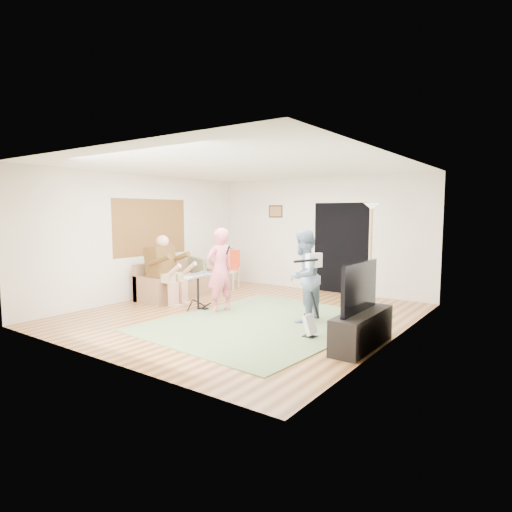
{
  "coord_description": "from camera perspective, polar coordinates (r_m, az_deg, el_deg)",
  "views": [
    {
      "loc": [
        4.7,
        -6.18,
        1.91
      ],
      "look_at": [
        0.06,
        0.3,
        1.07
      ],
      "focal_mm": 30.0,
      "sensor_mm": 36.0,
      "label": 1
    }
  ],
  "objects": [
    {
      "name": "window_blinds",
      "position": [
        9.81,
        -13.82,
        3.74
      ],
      "size": [
        0.0,
        2.05,
        2.05
      ],
      "primitive_type": "plane",
      "rotation": [
        1.57,
        0.0,
        1.57
      ],
      "color": "brown",
      "rests_on": "walls"
    },
    {
      "name": "tv_cabinet",
      "position": [
        6.27,
        13.95,
        -9.5
      ],
      "size": [
        0.4,
        1.4,
        0.5
      ],
      "primitive_type": "cube",
      "color": "black",
      "rests_on": "floor"
    },
    {
      "name": "sofa",
      "position": [
        9.8,
        -10.6,
        -3.78
      ],
      "size": [
        0.79,
        1.92,
        0.78
      ],
      "color": "#886444",
      "rests_on": "floor"
    },
    {
      "name": "guitar_held",
      "position": [
        7.26,
        7.73,
        -0.59
      ],
      "size": [
        0.31,
        0.61,
        0.26
      ],
      "primitive_type": null,
      "rotation": [
        0.0,
        0.0,
        -0.33
      ],
      "color": "white",
      "rests_on": "guitarist"
    },
    {
      "name": "drummer",
      "position": [
        9.01,
        -11.76,
        -2.78
      ],
      "size": [
        0.92,
        0.51,
        1.42
      ],
      "color": "brown",
      "rests_on": "sofa"
    },
    {
      "name": "doorway",
      "position": [
        10.1,
        11.21,
        1.02
      ],
      "size": [
        2.1,
        0.0,
        2.1
      ],
      "primitive_type": "plane",
      "rotation": [
        1.57,
        0.0,
        0.0
      ],
      "color": "black",
      "rests_on": "walls"
    },
    {
      "name": "guitar_spare",
      "position": [
        6.58,
        7.25,
        -9.06
      ],
      "size": [
        0.26,
        0.23,
        0.71
      ],
      "color": "black",
      "rests_on": "floor"
    },
    {
      "name": "floor",
      "position": [
        7.99,
        -1.62,
        -7.8
      ],
      "size": [
        6.0,
        6.0,
        0.0
      ],
      "primitive_type": "plane",
      "color": "brown",
      "rests_on": "ground"
    },
    {
      "name": "walls",
      "position": [
        7.78,
        -1.65,
        1.9
      ],
      "size": [
        5.5,
        6.0,
        2.7
      ],
      "primitive_type": null,
      "color": "beige",
      "rests_on": "floor"
    },
    {
      "name": "microphone",
      "position": [
        7.93,
        -3.75,
        0.8
      ],
      "size": [
        0.06,
        0.06,
        0.24
      ],
      "primitive_type": null,
      "color": "black",
      "rests_on": "singer"
    },
    {
      "name": "picture_frame",
      "position": [
        10.93,
        2.64,
        5.96
      ],
      "size": [
        0.42,
        0.03,
        0.32
      ],
      "primitive_type": "cube",
      "color": "#3F2314",
      "rests_on": "walls"
    },
    {
      "name": "area_rug",
      "position": [
        7.4,
        0.97,
        -8.87
      ],
      "size": [
        3.35,
        4.01,
        0.02
      ],
      "primitive_type": "cube",
      "rotation": [
        0.0,
        0.0,
        -0.07
      ],
      "color": "#5C7245",
      "rests_on": "floor"
    },
    {
      "name": "television",
      "position": [
        6.16,
        13.65,
        -4.05
      ],
      "size": [
        0.06,
        1.13,
        0.7
      ],
      "primitive_type": "cube",
      "color": "black",
      "rests_on": "tv_cabinet"
    },
    {
      "name": "ceiling",
      "position": [
        7.8,
        -1.68,
        11.83
      ],
      "size": [
        6.0,
        6.0,
        0.0
      ],
      "primitive_type": "plane",
      "rotation": [
        3.14,
        0.0,
        0.0
      ],
      "color": "white",
      "rests_on": "walls"
    },
    {
      "name": "torchiere_lamp",
      "position": [
        8.75,
        15.1,
        2.59
      ],
      "size": [
        0.37,
        0.37,
        2.07
      ],
      "color": "black",
      "rests_on": "floor"
    },
    {
      "name": "guitarist",
      "position": [
        7.39,
        6.33,
        -2.69
      ],
      "size": [
        0.67,
        0.83,
        1.59
      ],
      "primitive_type": "imported",
      "rotation": [
        0.0,
        0.0,
        -1.48
      ],
      "color": "slate",
      "rests_on": "floor"
    },
    {
      "name": "singer",
      "position": [
        8.11,
        -4.82,
        -1.9
      ],
      "size": [
        0.51,
        0.66,
        1.59
      ],
      "primitive_type": "imported",
      "rotation": [
        0.0,
        0.0,
        -1.82
      ],
      "color": "#E56377",
      "rests_on": "floor"
    },
    {
      "name": "dining_chair",
      "position": [
        10.57,
        -3.44,
        -2.54
      ],
      "size": [
        0.5,
        0.52,
        0.95
      ],
      "rotation": [
        0.0,
        0.0,
        0.29
      ],
      "color": "#CDB885",
      "rests_on": "floor"
    },
    {
      "name": "drum_kit",
      "position": [
        8.44,
        -7.73,
        -4.95
      ],
      "size": [
        0.39,
        0.69,
        0.71
      ],
      "color": "black",
      "rests_on": "floor"
    }
  ]
}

